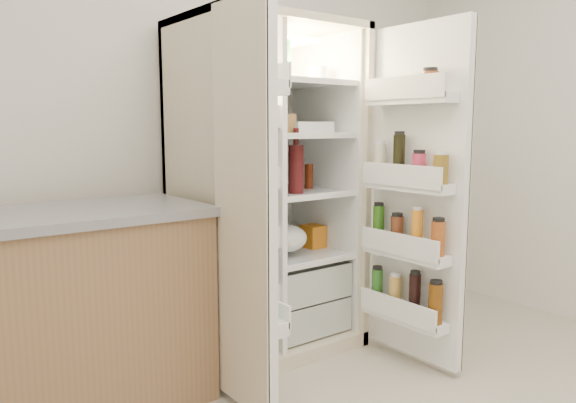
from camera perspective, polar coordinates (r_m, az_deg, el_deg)
wall_back at (r=3.25m, az=-8.91°, el=9.58°), size 4.00×0.02×2.70m
refrigerator at (r=3.09m, az=-2.48°, el=-1.52°), size 0.92×0.70×1.80m
freezer_door at (r=2.29m, az=-4.46°, el=-1.09°), size 0.15×0.40×1.72m
fridge_door at (r=2.88m, az=13.22°, el=0.13°), size 0.17×0.58×1.72m
kitchen_counter at (r=2.58m, az=-22.72°, el=-10.77°), size 1.23×0.66×0.90m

